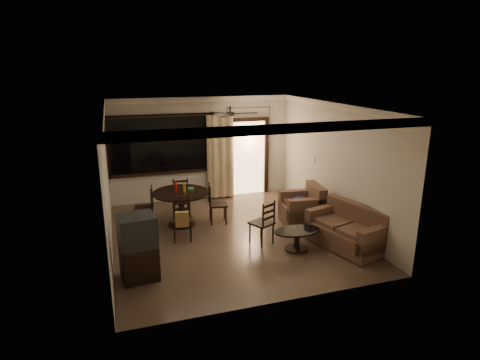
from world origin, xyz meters
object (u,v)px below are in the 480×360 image
object	(u,v)px
dining_chair_east	(217,211)
coffee_table	(297,237)
dining_chair_north	(181,202)
side_chair	(262,231)
dining_table	(181,199)
dining_chair_south	(182,226)
sofa	(348,231)
tv_cabinet	(138,247)
dining_chair_west	(145,215)
armchair	(304,208)

from	to	relation	value
dining_chair_east	coffee_table	distance (m)	2.22
dining_chair_north	side_chair	xyz separation A→B (m)	(1.29, -2.32, 0.00)
dining_table	side_chair	world-z (taller)	dining_table
coffee_table	dining_chair_south	bearing A→B (deg)	150.70
dining_chair_east	sofa	xyz separation A→B (m)	(2.21, -2.08, 0.06)
dining_chair_south	sofa	distance (m)	3.45
tv_cabinet	coffee_table	size ratio (longest dim) A/B	1.21
dining_chair_east	dining_chair_north	bearing A→B (deg)	46.76
dining_chair_west	coffee_table	distance (m)	3.54
dining_chair_east	armchair	bearing A→B (deg)	-98.87
dining_chair_south	side_chair	xyz separation A→B (m)	(1.54, -0.69, -0.02)
dining_chair_east	side_chair	bearing A→B (deg)	-148.61
dining_table	coffee_table	bearing A→B (deg)	-45.80
dining_table	coffee_table	size ratio (longest dim) A/B	1.34
armchair	coffee_table	size ratio (longest dim) A/B	1.03
dining_table	dining_chair_east	world-z (taller)	dining_table
coffee_table	side_chair	world-z (taller)	side_chair
dining_chair_south	sofa	world-z (taller)	dining_chair_south
dining_table	dining_chair_west	distance (m)	0.91
dining_chair_west	side_chair	bearing A→B (deg)	62.15
dining_table	armchair	bearing A→B (deg)	-15.18
side_chair	sofa	bearing A→B (deg)	131.08
tv_cabinet	side_chair	xyz separation A→B (m)	(2.54, 0.68, -0.30)
dining_chair_west	tv_cabinet	xyz separation A→B (m)	(-0.30, -2.35, 0.30)
dining_chair_north	armchair	xyz separation A→B (m)	(2.65, -1.53, 0.09)
dining_chair_west	side_chair	world-z (taller)	side_chair
tv_cabinet	armchair	distance (m)	4.17
dining_chair_west	coffee_table	size ratio (longest dim) A/B	0.99
coffee_table	sofa	bearing A→B (deg)	-9.75
sofa	side_chair	world-z (taller)	side_chair
dining_chair_west	tv_cabinet	distance (m)	2.39
dining_chair_south	dining_chair_east	bearing A→B (deg)	45.70
dining_table	side_chair	xyz separation A→B (m)	(1.41, -1.54, -0.35)
dining_table	dining_chair_east	size ratio (longest dim) A/B	1.35
sofa	coffee_table	distance (m)	1.07
dining_chair_south	dining_chair_north	size ratio (longest dim) A/B	1.00
dining_chair_east	sofa	distance (m)	3.04
dining_table	dining_chair_east	bearing A→B (deg)	-8.93
coffee_table	dining_table	bearing A→B (deg)	134.20
dining_chair_north	coffee_table	distance (m)	3.37
dining_chair_west	dining_chair_south	distance (m)	1.20
armchair	side_chair	xyz separation A→B (m)	(-1.36, -0.79, -0.09)
dining_chair_north	armchair	bearing A→B (deg)	158.88
armchair	dining_table	bearing A→B (deg)	171.90
coffee_table	side_chair	bearing A→B (deg)	139.06
dining_table	tv_cabinet	distance (m)	2.49
dining_chair_west	sofa	xyz separation A→B (m)	(3.86, -2.34, 0.06)
tv_cabinet	coffee_table	xyz separation A→B (m)	(3.10, 0.19, -0.30)
dining_chair_west	coffee_table	bearing A→B (deg)	61.26
dining_table	tv_cabinet	world-z (taller)	tv_cabinet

